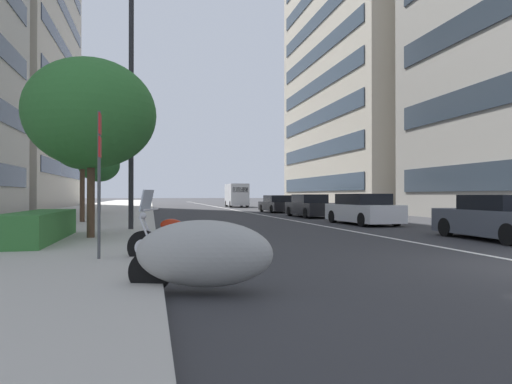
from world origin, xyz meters
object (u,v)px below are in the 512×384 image
car_following_behind (499,219)px  car_approaching_light (277,204)px  street_tree_far_plaza (91,114)px  car_lead_in_lane (363,210)px  motorcycle_mid_row (203,254)px  street_tree_mid_sidewalk (82,144)px  street_tree_by_lamp_post (99,165)px  parking_sign_by_curb (99,166)px  motorcycle_nearest_camera (178,243)px  car_far_down_avenue (309,206)px  delivery_van_ahead (236,195)px  street_lamp_with_banners (139,79)px

car_following_behind → car_approaching_light: (22.62, 0.52, -0.01)m
car_approaching_light → street_tree_far_plaza: street_tree_far_plaza is taller
car_lead_in_lane → motorcycle_mid_row: bearing=142.5°
car_following_behind → street_tree_mid_sidewalk: size_ratio=0.91×
car_approaching_light → street_tree_mid_sidewalk: 18.16m
car_approaching_light → street_tree_by_lamp_post: (-3.01, 13.23, 2.76)m
car_approaching_light → parking_sign_by_curb: 27.28m
street_tree_by_lamp_post → motorcycle_nearest_camera: bearing=-170.0°
parking_sign_by_curb → street_tree_mid_sidewalk: street_tree_mid_sidewalk is taller
car_far_down_avenue → parking_sign_by_curb: parking_sign_by_curb is taller
delivery_van_ahead → street_tree_mid_sidewalk: bearing=157.9°
car_following_behind → car_lead_in_lane: (7.69, 0.62, 0.04)m
delivery_van_ahead → street_lamp_with_banners: (-33.60, 10.07, 4.20)m
street_tree_mid_sidewalk → car_approaching_light: bearing=-46.3°
parking_sign_by_curb → street_tree_far_plaza: (4.58, 0.73, 1.81)m
car_lead_in_lane → street_lamp_with_banners: bearing=101.0°
motorcycle_mid_row → street_tree_by_lamp_post: (24.86, 4.08, 2.84)m
street_lamp_with_banners → street_tree_by_lamp_post: (14.38, 2.96, -2.22)m
street_tree_mid_sidewalk → street_tree_far_plaza: bearing=-170.2°
motorcycle_mid_row → car_following_behind: size_ratio=0.48×
car_far_down_avenue → street_lamp_with_banners: 14.83m
parking_sign_by_curb → street_tree_by_lamp_post: size_ratio=0.65×
motorcycle_mid_row → delivery_van_ahead: (44.09, -8.94, 0.86)m
motorcycle_nearest_camera → car_approaching_light: size_ratio=0.43×
parking_sign_by_curb → street_tree_far_plaza: street_tree_far_plaza is taller
motorcycle_mid_row → car_following_behind: car_following_behind is taller
motorcycle_mid_row → parking_sign_by_curb: parking_sign_by_curb is taller
car_far_down_avenue → street_lamp_with_banners: size_ratio=0.50×
motorcycle_nearest_camera → car_approaching_light: 26.89m
motorcycle_mid_row → street_tree_far_plaza: bearing=-53.2°
car_far_down_avenue → delivery_van_ahead: delivery_van_ahead is taller
motorcycle_mid_row → car_approaching_light: (27.88, -9.14, 0.08)m
car_following_behind → car_far_down_avenue: 14.85m
car_following_behind → parking_sign_by_curb: 11.66m
motorcycle_mid_row → street_lamp_with_banners: bearing=-65.0°
street_tree_far_plaza → street_tree_by_lamp_post: (17.42, 1.68, -0.34)m
motorcycle_mid_row → car_approaching_light: 29.34m
delivery_van_ahead → street_tree_by_lamp_post: size_ratio=1.26×
street_tree_mid_sidewalk → car_far_down_avenue: bearing=-70.3°
car_far_down_avenue → parking_sign_by_curb: bearing=147.3°
car_following_behind → street_tree_mid_sidewalk: street_tree_mid_sidewalk is taller
car_following_behind → car_lead_in_lane: bearing=7.2°
car_approaching_light → street_tree_mid_sidewalk: (-12.37, 12.94, 3.10)m
motorcycle_nearest_camera → parking_sign_by_curb: bearing=17.5°
delivery_van_ahead → street_tree_far_plaza: street_tree_far_plaza is taller
street_tree_mid_sidewalk → street_tree_by_lamp_post: (9.35, 0.29, -0.34)m
motorcycle_nearest_camera → car_lead_in_lane: size_ratio=0.45×
delivery_van_ahead → street_tree_far_plaza: size_ratio=1.07×
street_tree_far_plaza → car_far_down_avenue: bearing=-42.1°
car_following_behind → motorcycle_mid_row: bearing=121.1°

